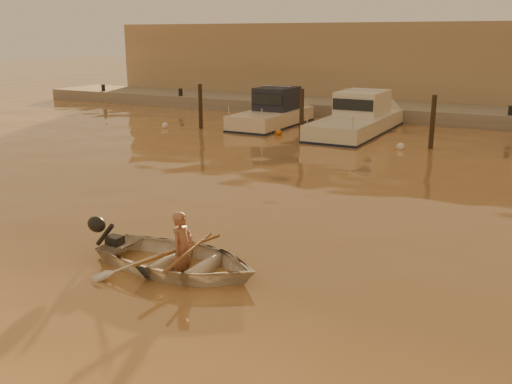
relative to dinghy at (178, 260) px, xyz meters
The scene contains 16 objects.
ground_plane 1.86m from the dinghy, ahead, with size 160.00×160.00×0.00m, color #94623B.
dinghy is the anchor object (origin of this frame).
person 0.23m from the dinghy, ahead, with size 0.52×0.34×1.43m, color #9B674D.
outboard_motor 1.50m from the dinghy, behind, with size 0.90×0.40×0.70m, color black, non-canonical shape.
oar_port 0.33m from the dinghy, ahead, with size 0.06×0.06×2.10m, color brown.
oar_starboard 0.22m from the dinghy, ahead, with size 0.06×0.06×2.10m, color brown.
moored_boat_1 17.22m from the dinghy, 110.88° to the left, with size 2.04×6.14×1.75m, color beige, non-canonical shape.
moored_boat_2 16.22m from the dinghy, 97.04° to the left, with size 2.32×7.77×1.75m, color silver, non-canonical shape.
piling_0 16.38m from the dinghy, 121.93° to the left, with size 0.18×0.18×2.20m, color #2D2319.
piling_1 14.38m from the dinghy, 104.74° to the left, with size 0.18×0.18×2.20m, color #2D2319.
piling_2 14.00m from the dinghy, 83.24° to the left, with size 0.18×0.18×2.20m, color #2D2319.
fender_a 16.67m from the dinghy, 127.64° to the left, with size 0.30×0.30×0.30m, color silver.
fender_b 14.70m from the dinghy, 108.74° to the left, with size 0.30×0.30×0.30m, color #C66817.
fender_c 13.23m from the dinghy, 87.03° to the left, with size 0.30×0.30×0.30m, color silver.
quay 21.67m from the dinghy, 85.11° to the left, with size 52.00×4.00×1.00m, color gray.
waterfront_building 27.24m from the dinghy, 86.10° to the left, with size 46.00×7.00×4.80m, color #9E8466.
Camera 1 is at (3.91, -7.91, 4.14)m, focal length 40.00 mm.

